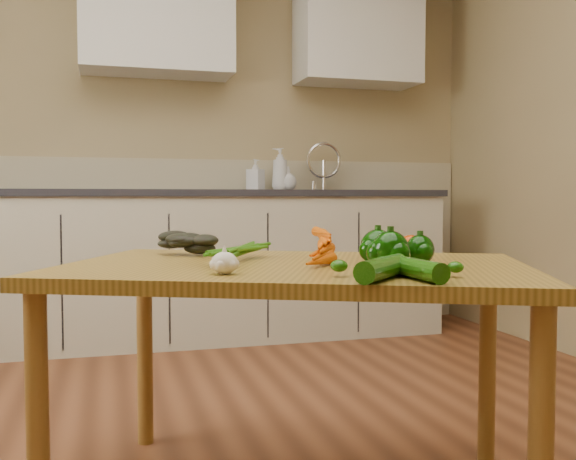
% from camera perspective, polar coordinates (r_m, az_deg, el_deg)
% --- Properties ---
extents(room, '(4.04, 5.04, 2.64)m').
position_cam_1_polar(room, '(1.92, -3.25, 14.61)').
color(room, brown).
rests_on(room, ground).
extents(counter_run, '(2.84, 0.64, 1.14)m').
position_cam_1_polar(counter_run, '(3.93, -6.67, -2.90)').
color(counter_run, '#B9B49A').
rests_on(counter_run, ground).
extents(upper_cabinets, '(2.15, 0.35, 0.70)m').
position_cam_1_polar(upper_cabinets, '(4.23, -2.89, 17.92)').
color(upper_cabinets, silver).
rests_on(upper_cabinets, room).
extents(table, '(1.48, 1.25, 0.67)m').
position_cam_1_polar(table, '(1.79, 0.66, -5.39)').
color(table, olive).
rests_on(table, ground).
extents(soap_bottle_a, '(0.15, 0.15, 0.27)m').
position_cam_1_polar(soap_bottle_a, '(4.14, -0.71, 5.43)').
color(soap_bottle_a, silver).
rests_on(soap_bottle_a, counter_run).
extents(soap_bottle_b, '(0.13, 0.13, 0.20)m').
position_cam_1_polar(soap_bottle_b, '(4.11, -2.92, 4.94)').
color(soap_bottle_b, silver).
rests_on(soap_bottle_b, counter_run).
extents(soap_bottle_c, '(0.17, 0.17, 0.15)m').
position_cam_1_polar(soap_bottle_c, '(4.14, -0.04, 4.61)').
color(soap_bottle_c, silver).
rests_on(soap_bottle_c, counter_run).
extents(carrot_bunch, '(0.29, 0.26, 0.06)m').
position_cam_1_polar(carrot_bunch, '(1.80, 0.66, -1.92)').
color(carrot_bunch, '#E25B05').
rests_on(carrot_bunch, table).
extents(leafy_greens, '(0.18, 0.16, 0.09)m').
position_cam_1_polar(leafy_greens, '(2.06, -8.87, -0.96)').
color(leafy_greens, black).
rests_on(leafy_greens, table).
extents(garlic_bulb, '(0.06, 0.06, 0.05)m').
position_cam_1_polar(garlic_bulb, '(1.54, -5.67, -2.94)').
color(garlic_bulb, white).
rests_on(garlic_bulb, table).
extents(pepper_a, '(0.10, 0.10, 0.10)m').
position_cam_1_polar(pepper_a, '(1.74, 7.98, -1.58)').
color(pepper_a, '#073002').
rests_on(pepper_a, table).
extents(pepper_b, '(0.08, 0.08, 0.08)m').
position_cam_1_polar(pepper_b, '(1.80, 11.65, -1.73)').
color(pepper_b, '#073002').
rests_on(pepper_b, table).
extents(pepper_c, '(0.10, 0.10, 0.10)m').
position_cam_1_polar(pepper_c, '(1.64, 9.08, -1.85)').
color(pepper_c, '#073002').
rests_on(pepper_c, table).
extents(tomato_a, '(0.08, 0.08, 0.07)m').
position_cam_1_polar(tomato_a, '(1.90, 8.32, -1.54)').
color(tomato_a, '#870F02').
rests_on(tomato_a, table).
extents(tomato_b, '(0.07, 0.07, 0.07)m').
position_cam_1_polar(tomato_b, '(1.91, 10.06, -1.61)').
color(tomato_b, '#BE3404').
rests_on(tomato_b, table).
extents(tomato_c, '(0.08, 0.08, 0.07)m').
position_cam_1_polar(tomato_c, '(1.90, 10.84, -1.55)').
color(tomato_c, '#BE3404').
rests_on(tomato_c, table).
extents(zucchini_a, '(0.06, 0.21, 0.05)m').
position_cam_1_polar(zucchini_a, '(1.47, 11.31, -3.39)').
color(zucchini_a, '#144807').
rests_on(zucchini_a, table).
extents(zucchini_b, '(0.19, 0.19, 0.05)m').
position_cam_1_polar(zucchini_b, '(1.45, 8.39, -3.39)').
color(zucchini_b, '#144807').
rests_on(zucchini_b, table).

